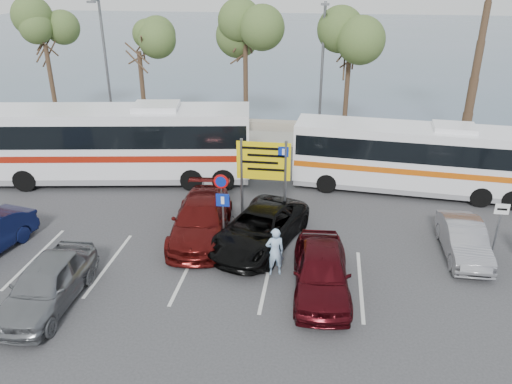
# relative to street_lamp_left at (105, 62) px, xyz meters

# --- Properties ---
(ground) EXTENTS (120.00, 120.00, 0.00)m
(ground) POSITION_rel_street_lamp_left_xyz_m (10.00, -13.52, -4.60)
(ground) COLOR #343437
(ground) RESTS_ON ground
(kerb_strip) EXTENTS (44.00, 2.40, 0.15)m
(kerb_strip) POSITION_rel_street_lamp_left_xyz_m (10.00, 0.48, -4.52)
(kerb_strip) COLOR gray
(kerb_strip) RESTS_ON ground
(seawall) EXTENTS (48.00, 0.80, 0.60)m
(seawall) POSITION_rel_street_lamp_left_xyz_m (10.00, 2.48, -4.30)
(seawall) COLOR gray
(seawall) RESTS_ON ground
(sea) EXTENTS (140.00, 140.00, 0.00)m
(sea) POSITION_rel_street_lamp_left_xyz_m (10.00, 46.48, -4.59)
(sea) COLOR #466171
(sea) RESTS_ON ground
(tree_far_left) EXTENTS (3.20, 3.20, 7.60)m
(tree_far_left) POSITION_rel_street_lamp_left_xyz_m (-4.00, 0.48, 1.73)
(tree_far_left) COLOR #382619
(tree_far_left) RESTS_ON kerb_strip
(tree_left) EXTENTS (3.20, 3.20, 7.20)m
(tree_left) POSITION_rel_street_lamp_left_xyz_m (2.00, 0.48, 1.41)
(tree_left) COLOR #382619
(tree_left) RESTS_ON kerb_strip
(tree_mid) EXTENTS (3.20, 3.20, 8.00)m
(tree_mid) POSITION_rel_street_lamp_left_xyz_m (8.50, 0.48, 2.06)
(tree_mid) COLOR #382619
(tree_mid) RESTS_ON kerb_strip
(tree_right) EXTENTS (3.20, 3.20, 7.40)m
(tree_right) POSITION_rel_street_lamp_left_xyz_m (14.50, 0.48, 1.57)
(tree_right) COLOR #382619
(tree_right) RESTS_ON kerb_strip
(street_lamp_left) EXTENTS (0.45, 1.15, 8.01)m
(street_lamp_left) POSITION_rel_street_lamp_left_xyz_m (0.00, 0.00, 0.00)
(street_lamp_left) COLOR slate
(street_lamp_left) RESTS_ON kerb_strip
(street_lamp_right) EXTENTS (0.45, 1.15, 8.01)m
(street_lamp_right) POSITION_rel_street_lamp_left_xyz_m (13.00, 0.00, 0.00)
(street_lamp_right) COLOR slate
(street_lamp_right) RESTS_ON kerb_strip
(direction_sign) EXTENTS (2.20, 0.12, 3.60)m
(direction_sign) POSITION_rel_street_lamp_left_xyz_m (11.00, -10.32, -2.17)
(direction_sign) COLOR slate
(direction_sign) RESTS_ON ground
(sign_no_stop) EXTENTS (0.60, 0.08, 2.35)m
(sign_no_stop) POSITION_rel_street_lamp_left_xyz_m (9.40, -11.13, -3.02)
(sign_no_stop) COLOR slate
(sign_no_stop) RESTS_ON ground
(sign_parking) EXTENTS (0.50, 0.07, 2.25)m
(sign_parking) POSITION_rel_street_lamp_left_xyz_m (9.80, -12.73, -3.13)
(sign_parking) COLOR slate
(sign_parking) RESTS_ON ground
(sign_taxi) EXTENTS (0.50, 0.07, 2.20)m
(sign_taxi) POSITION_rel_street_lamp_left_xyz_m (19.80, -12.03, -3.18)
(sign_taxi) COLOR slate
(sign_taxi) RESTS_ON ground
(lane_markings) EXTENTS (12.02, 4.20, 0.01)m
(lane_markings) POSITION_rel_street_lamp_left_xyz_m (8.86, -14.52, -4.60)
(lane_markings) COLOR silver
(lane_markings) RESTS_ON ground
(coach_bus_left) EXTENTS (12.90, 4.62, 3.94)m
(coach_bus_left) POSITION_rel_street_lamp_left_xyz_m (3.50, -7.02, -2.77)
(coach_bus_left) COLOR white
(coach_bus_left) RESTS_ON ground
(coach_bus_right) EXTENTS (11.07, 3.23, 3.40)m
(coach_bus_right) POSITION_rel_street_lamp_left_xyz_m (17.50, -6.29, -3.02)
(coach_bus_right) COLOR white
(coach_bus_right) RESTS_ON ground
(car_silver_a) EXTENTS (1.84, 4.47, 1.52)m
(car_silver_a) POSITION_rel_street_lamp_left_xyz_m (5.00, -17.02, -3.84)
(car_silver_a) COLOR slate
(car_silver_a) RESTS_ON ground
(car_maroon) EXTENTS (2.58, 5.39, 1.52)m
(car_maroon) POSITION_rel_street_lamp_left_xyz_m (8.74, -12.02, -3.84)
(car_maroon) COLOR #520F0D
(car_maroon) RESTS_ON ground
(car_red) EXTENTS (2.11, 4.65, 1.55)m
(car_red) POSITION_rel_street_lamp_left_xyz_m (13.54, -15.06, -3.83)
(car_red) COLOR #3F090E
(car_red) RESTS_ON ground
(suv_black) EXTENTS (3.83, 5.67, 1.44)m
(suv_black) POSITION_rel_street_lamp_left_xyz_m (11.14, -12.38, -3.88)
(suv_black) COLOR black
(suv_black) RESTS_ON ground
(car_silver_b) EXTENTS (1.39, 3.91, 1.29)m
(car_silver_b) POSITION_rel_street_lamp_left_xyz_m (18.72, -12.02, -3.96)
(car_silver_b) COLOR gray
(car_silver_b) RESTS_ON ground
(pedestrian_near) EXTENTS (0.75, 0.61, 1.80)m
(pedestrian_near) POSITION_rel_street_lamp_left_xyz_m (11.93, -14.27, -3.70)
(pedestrian_near) COLOR #9BBFE2
(pedestrian_near) RESTS_ON ground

